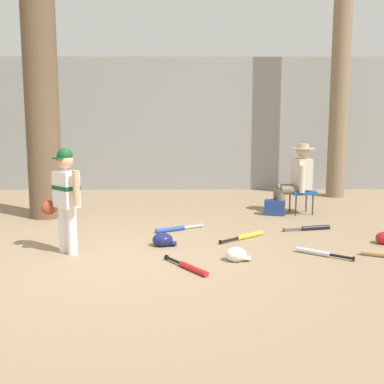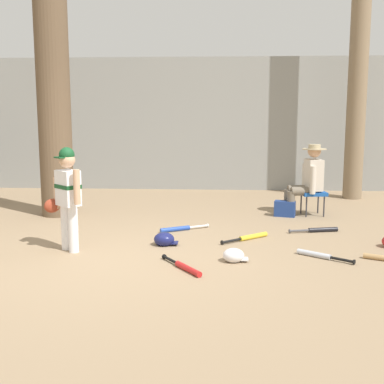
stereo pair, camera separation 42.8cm
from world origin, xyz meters
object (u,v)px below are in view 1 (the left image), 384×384
at_px(young_ballplayer, 65,194).
at_px(seated_spectator, 297,177).
at_px(bat_black_composite, 312,228).
at_px(bat_yellow_trainer, 246,236).
at_px(bat_red_barrel, 190,267).
at_px(bat_blue_youth, 174,229).
at_px(handbag_beside_stool, 275,208).
at_px(tree_near_player, 39,33).
at_px(batting_helmet_white, 236,255).
at_px(tree_behind_spectator, 341,70).
at_px(batting_helmet_navy, 163,240).
at_px(folding_stool, 302,193).
at_px(bat_aluminum_silver, 318,253).

relative_size(young_ballplayer, seated_spectator, 1.09).
bearing_deg(bat_black_composite, bat_yellow_trainer, -154.66).
bearing_deg(bat_black_composite, bat_red_barrel, -133.79).
height_order(bat_yellow_trainer, bat_blue_youth, same).
bearing_deg(handbag_beside_stool, bat_yellow_trainer, -112.69).
bearing_deg(young_ballplayer, tree_near_player, 111.33).
bearing_deg(batting_helmet_white, bat_blue_youth, 117.25).
xyz_separation_m(tree_behind_spectator, batting_helmet_navy, (-3.39, -3.87, -2.48)).
distance_m(folding_stool, seated_spectator, 0.29).
relative_size(young_ballplayer, handbag_beside_stool, 3.84).
xyz_separation_m(tree_near_player, bat_blue_youth, (2.15, -1.05, -2.94)).
distance_m(tree_near_player, bat_red_barrel, 4.76).
bearing_deg(bat_aluminum_silver, tree_behind_spectator, 71.12).
height_order(bat_aluminum_silver, batting_helmet_white, batting_helmet_white).
xyz_separation_m(seated_spectator, batting_helmet_navy, (-2.19, -2.08, -0.56)).
xyz_separation_m(handbag_beside_stool, bat_blue_youth, (-1.68, -1.15, -0.10)).
bearing_deg(bat_red_barrel, tree_near_player, 129.31).
height_order(young_ballplayer, seated_spectator, young_ballplayer).
relative_size(young_ballplayer, batting_helmet_navy, 4.10).
bearing_deg(batting_helmet_navy, tree_behind_spectator, 48.77).
distance_m(tree_near_player, bat_aluminum_silver, 5.43).
bearing_deg(bat_aluminum_silver, young_ballplayer, 177.57).
xyz_separation_m(folding_stool, seated_spectator, (-0.10, -0.01, 0.28)).
bearing_deg(young_ballplayer, bat_aluminum_silver, -2.43).
distance_m(bat_blue_youth, batting_helmet_white, 1.68).
distance_m(bat_yellow_trainer, bat_blue_youth, 1.11).
relative_size(seated_spectator, bat_black_composite, 1.63).
bearing_deg(batting_helmet_white, folding_stool, 63.41).
height_order(young_ballplayer, handbag_beside_stool, young_ballplayer).
relative_size(young_ballplayer, batting_helmet_white, 4.38).
distance_m(handbag_beside_stool, bat_blue_youth, 2.04).
xyz_separation_m(bat_red_barrel, batting_helmet_navy, (-0.35, 1.04, 0.05)).
distance_m(handbag_beside_stool, bat_red_barrel, 3.34).
distance_m(young_ballplayer, batting_helmet_navy, 1.39).
distance_m(handbag_beside_stool, bat_yellow_trainer, 1.73).
distance_m(tree_behind_spectator, bat_blue_youth, 5.14).
bearing_deg(folding_stool, seated_spectator, -171.88).
relative_size(handbag_beside_stool, batting_helmet_navy, 1.07).
relative_size(folding_stool, batting_helmet_navy, 1.42).
relative_size(bat_red_barrel, bat_aluminum_silver, 1.12).
bearing_deg(batting_helmet_white, tree_behind_spectator, 61.22).
height_order(bat_yellow_trainer, bat_aluminum_silver, same).
relative_size(bat_red_barrel, batting_helmet_white, 2.31).
height_order(tree_behind_spectator, batting_helmet_navy, tree_behind_spectator).
height_order(handbag_beside_stool, bat_yellow_trainer, handbag_beside_stool).
bearing_deg(batting_helmet_navy, bat_red_barrel, -71.33).
distance_m(handbag_beside_stool, batting_helmet_navy, 2.67).
height_order(handbag_beside_stool, batting_helmet_white, handbag_beside_stool).
relative_size(bat_yellow_trainer, bat_aluminum_silver, 1.08).
distance_m(tree_near_player, bat_yellow_trainer, 4.57).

